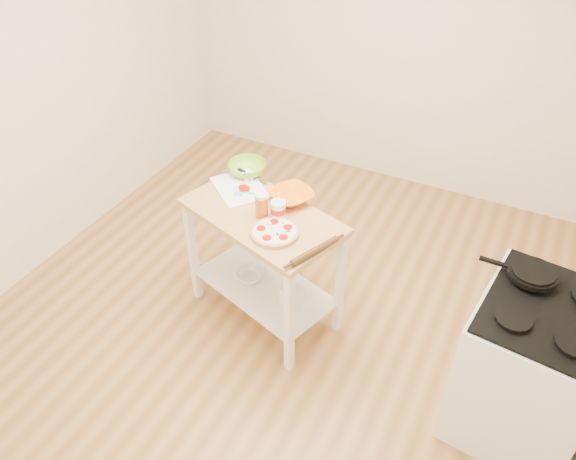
# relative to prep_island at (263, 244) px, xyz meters

# --- Properties ---
(room_shell) EXTENTS (4.04, 4.54, 2.74)m
(room_shell) POSITION_rel_prep_island_xyz_m (0.11, -0.06, 0.71)
(room_shell) COLOR #B07A41
(room_shell) RESTS_ON ground
(prep_island) EXTENTS (1.18, 0.87, 0.90)m
(prep_island) POSITION_rel_prep_island_xyz_m (0.00, 0.00, 0.00)
(prep_island) COLOR tan
(prep_island) RESTS_ON ground
(gas_stove) EXTENTS (0.76, 0.86, 1.11)m
(gas_stove) POSITION_rel_prep_island_xyz_m (1.77, -0.10, -0.17)
(gas_stove) COLOR white
(gas_stove) RESTS_ON ground
(skillet) EXTENTS (0.42, 0.27, 0.03)m
(skillet) POSITION_rel_prep_island_xyz_m (1.63, 0.10, 0.33)
(skillet) COLOR black
(skillet) RESTS_ON gas_stove
(pizza) EXTENTS (0.30, 0.30, 0.05)m
(pizza) POSITION_rel_prep_island_xyz_m (0.17, -0.15, 0.27)
(pizza) COLOR tan
(pizza) RESTS_ON prep_island
(cutting_board) EXTENTS (0.50, 0.48, 0.04)m
(cutting_board) POSITION_rel_prep_island_xyz_m (-0.27, 0.19, 0.27)
(cutting_board) COLOR white
(cutting_board) RESTS_ON prep_island
(spatula) EXTENTS (0.14, 0.08, 0.01)m
(spatula) POSITION_rel_prep_island_xyz_m (-0.21, 0.13, 0.27)
(spatula) COLOR #52C3CC
(spatula) RESTS_ON cutting_board
(knife) EXTENTS (0.27, 0.08, 0.01)m
(knife) POSITION_rel_prep_island_xyz_m (-0.30, 0.35, 0.27)
(knife) COLOR silver
(knife) RESTS_ON cutting_board
(orange_bowl) EXTENTS (0.37, 0.37, 0.07)m
(orange_bowl) POSITION_rel_prep_island_xyz_m (0.10, 0.22, 0.29)
(orange_bowl) COLOR orange
(orange_bowl) RESTS_ON prep_island
(green_bowl) EXTENTS (0.33, 0.33, 0.08)m
(green_bowl) POSITION_rel_prep_island_xyz_m (-0.32, 0.37, 0.30)
(green_bowl) COLOR #7BC027
(green_bowl) RESTS_ON prep_island
(beer_pint) EXTENTS (0.09, 0.09, 0.17)m
(beer_pint) POSITION_rel_prep_island_xyz_m (0.01, -0.02, 0.35)
(beer_pint) COLOR #CA5A12
(beer_pint) RESTS_ON prep_island
(yogurt_tub) EXTENTS (0.10, 0.10, 0.21)m
(yogurt_tub) POSITION_rel_prep_island_xyz_m (0.11, 0.02, 0.32)
(yogurt_tub) COLOR white
(yogurt_tub) RESTS_ON prep_island
(rolling_pin) EXTENTS (0.18, 0.34, 0.04)m
(rolling_pin) POSITION_rel_prep_island_xyz_m (0.47, -0.21, 0.28)
(rolling_pin) COLOR #512F12
(rolling_pin) RESTS_ON prep_island
(shelf_glass_bowl) EXTENTS (0.20, 0.20, 0.06)m
(shelf_glass_bowl) POSITION_rel_prep_island_xyz_m (-0.13, 0.01, -0.35)
(shelf_glass_bowl) COLOR silver
(shelf_glass_bowl) RESTS_ON prep_island
(shelf_bin) EXTENTS (0.16, 0.16, 0.13)m
(shelf_bin) POSITION_rel_prep_island_xyz_m (0.25, -0.06, -0.32)
(shelf_bin) COLOR white
(shelf_bin) RESTS_ON prep_island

